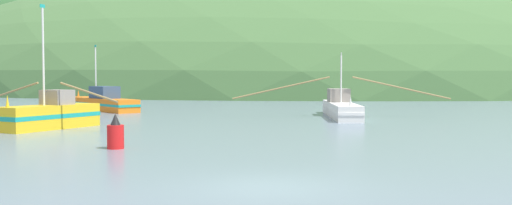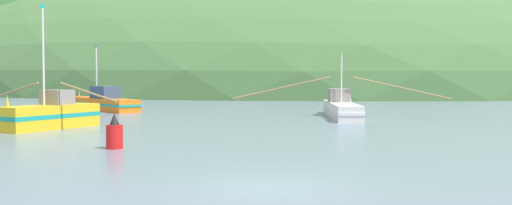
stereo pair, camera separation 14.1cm
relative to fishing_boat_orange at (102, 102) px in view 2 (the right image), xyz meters
The scene contains 8 objects.
ground_plane 39.04m from the fishing_boat_orange, 59.13° to the right, with size 600.00×600.00×0.00m, color slate.
hill_mid_left 107.22m from the fishing_boat_orange, 85.41° to the left, with size 211.90×169.52×59.08m, color #47703D.
hill_far_right 214.75m from the fishing_boat_orange, 124.82° to the left, with size 191.04×152.83×101.22m, color #2D562D.
hill_mid_right 192.79m from the fishing_boat_orange, 105.38° to the left, with size 122.36×97.89×47.34m, color #516B38.
fishing_boat_orange is the anchor object (origin of this frame).
fishing_boat_white 22.70m from the fishing_boat_orange, 13.13° to the right, with size 16.85×11.92×5.02m.
fishing_boat_yellow 18.53m from the fishing_boat_orange, 75.00° to the right, with size 10.14×6.69×7.40m.
channel_buoy 28.97m from the fishing_boat_orange, 64.65° to the right, with size 0.73×0.73×1.53m.
Camera 2 is at (2.11, -15.37, 3.11)m, focal length 38.86 mm.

